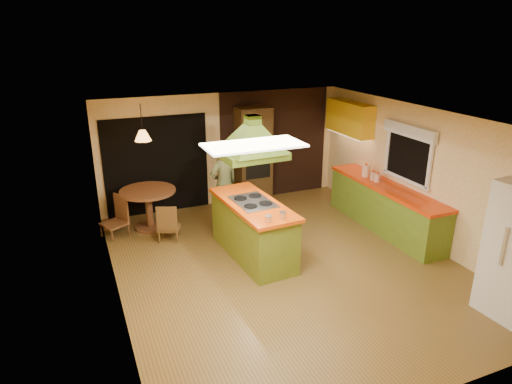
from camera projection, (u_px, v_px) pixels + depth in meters
name	position (u px, v px, depth m)	size (l,w,h in m)	color
ground	(287.00, 265.00, 7.78)	(6.50, 6.50, 0.00)	brown
room_walls	(288.00, 196.00, 7.35)	(5.50, 6.50, 6.50)	#FFEAB6
ceiling_plane	(290.00, 119.00, 6.92)	(6.50, 6.50, 0.00)	silver
brick_panel	(274.00, 144.00, 10.60)	(2.64, 0.03, 2.50)	#381E14
nook_opening	(157.00, 166.00, 9.67)	(2.20, 0.03, 2.10)	black
right_counter	(385.00, 207.00, 9.03)	(0.62, 3.05, 0.92)	olive
upper_cabinets	(350.00, 118.00, 9.95)	(0.34, 1.40, 0.70)	yellow
window_right	(409.00, 144.00, 8.50)	(0.12, 1.35, 1.06)	black
fluor_panel	(254.00, 145.00, 5.49)	(1.20, 0.60, 0.03)	white
kitchen_island	(253.00, 229.00, 7.93)	(0.96, 2.09, 1.03)	olive
range_hood	(253.00, 131.00, 7.34)	(1.08, 0.80, 0.79)	#53711C
man	(224.00, 185.00, 8.97)	(0.66, 0.43, 1.80)	#484D28
wall_oven	(253.00, 156.00, 10.17)	(0.74, 0.61, 2.20)	#473116
dining_table	(148.00, 201.00, 9.02)	(1.09, 1.09, 0.81)	brown
chair_left	(113.00, 217.00, 8.74)	(0.43, 0.43, 0.78)	brown
chair_near	(169.00, 221.00, 8.62)	(0.40, 0.40, 0.73)	brown
pendant_lamp	(143.00, 136.00, 8.56)	(0.31, 0.31, 0.20)	#FF9E3F
canister_large	(366.00, 171.00, 9.36)	(0.16, 0.16, 0.24)	#FAE7C9
canister_medium	(373.00, 176.00, 9.16)	(0.12, 0.12, 0.17)	beige
canister_small	(377.00, 178.00, 9.04)	(0.12, 0.12, 0.17)	beige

